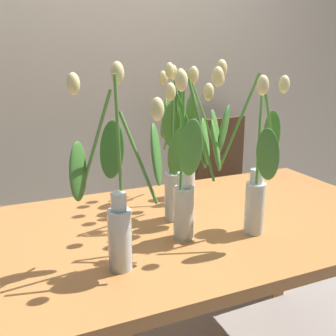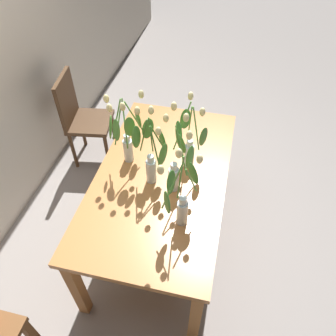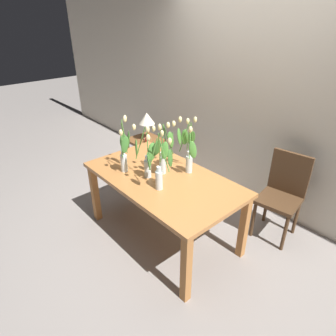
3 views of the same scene
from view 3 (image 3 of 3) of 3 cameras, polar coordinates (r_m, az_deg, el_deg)
The scene contains 12 objects.
ground_plane at distance 3.33m, azimuth -0.91°, elevation -12.83°, with size 18.00×18.00×0.00m, color gray.
room_wall_rear at distance 3.64m, azimuth 15.91°, elevation 13.94°, with size 9.00×0.10×2.70m, color beige.
dining_table at distance 2.94m, azimuth -1.00°, elevation -3.28°, with size 1.60×0.90×0.74m.
tulip_vase_0 at distance 2.61m, azimuth -1.79°, elevation 0.04°, with size 0.28×0.23×0.58m.
tulip_vase_1 at distance 2.84m, azimuth -0.81°, elevation 2.94°, with size 0.20×0.25×0.56m.
tulip_vase_2 at distance 2.94m, azimuth -8.49°, elevation 3.08°, with size 0.26×0.21×0.58m.
tulip_vase_3 at distance 2.89m, azimuth 3.97°, elevation 3.49°, with size 0.28×0.22×0.57m.
tulip_vase_4 at distance 2.80m, azimuth -4.26°, elevation 1.40°, with size 0.21×0.16×0.56m.
dining_chair at distance 3.30m, azimuth 21.46°, elevation -4.22°, with size 0.46×0.46×0.93m.
side_table at distance 4.31m, azimuth -4.42°, elevation 4.19°, with size 0.44×0.44×0.55m.
table_lamp at distance 4.14m, azimuth -4.14°, elevation 9.48°, with size 0.22×0.22×0.40m.
pillar_candle at distance 4.12m, azimuth -4.09°, elevation 5.40°, with size 0.06×0.06×0.07m, color #B72D23.
Camera 3 is at (1.91, -1.62, 2.19)m, focal length 31.30 mm.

